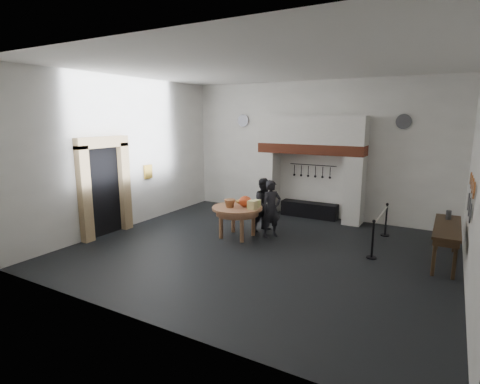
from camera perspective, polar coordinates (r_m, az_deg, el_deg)
The scene contains 39 objects.
floor at distance 9.66m, azimuth 3.05°, elevation -8.81°, with size 9.00×8.00×0.02m, color black.
ceiling at distance 9.15m, azimuth 3.37°, elevation 18.69°, with size 9.00×8.00×0.02m, color silver.
wall_back at distance 12.82m, azimuth 11.23°, elevation 6.32°, with size 9.00×0.02×4.50m, color white.
wall_front at distance 5.87m, azimuth -14.46°, elevation 0.39°, with size 9.00×0.02×4.50m, color white.
wall_left at distance 11.83m, azimuth -16.81°, elevation 5.64°, with size 0.02×8.00×4.50m, color white.
wall_right at distance 8.21m, azimuth 32.60°, elevation 2.01°, with size 0.02×8.00×4.50m, color white.
chimney_pier_left at distance 13.19m, azimuth 4.47°, elevation 1.49°, with size 0.55×0.70×2.15m, color silver.
chimney_pier_right at distance 12.26m, azimuth 17.04°, elevation 0.26°, with size 0.55×0.70×2.15m, color silver.
hearth_brick_band at distance 12.49m, azimuth 10.73°, elevation 6.48°, with size 3.50×0.72×0.32m, color #9E442B.
chimney_hood at distance 12.45m, azimuth 10.83°, elevation 9.28°, with size 3.50×0.70×0.90m, color silver.
iron_range at distance 12.89m, azimuth 10.49°, elevation -2.66°, with size 1.90×0.45×0.50m, color black.
utensil_rail at distance 12.80m, azimuth 11.03°, elevation 4.06°, with size 0.02×0.02×1.60m, color black.
door_recess at distance 11.28m, azimuth -20.07°, elevation 0.04°, with size 0.04×1.10×2.50m, color black.
door_jamb_near at distance 10.78m, azimuth -22.59°, elevation -0.38°, with size 0.22×0.30×2.60m, color tan.
door_jamb_far at distance 11.66m, azimuth -17.20°, elevation 0.83°, with size 0.22×0.30×2.60m, color tan.
door_lintel at distance 11.04m, azimuth -20.26°, elevation 7.14°, with size 0.22×1.70×0.30m, color tan.
wall_plaque at distance 12.43m, azimuth -13.83°, elevation 3.03°, with size 0.05×0.34×0.44m, color gold.
work_table at distance 10.43m, azimuth -0.41°, elevation -2.45°, with size 1.40×1.40×0.07m, color #B17553.
pumpkin at distance 10.37m, azimuth 0.82°, elevation -1.45°, with size 0.36×0.36×0.31m, color #EA4F21.
cheese_block_big at distance 10.11m, azimuth 1.90°, elevation -1.99°, with size 0.22×0.22×0.24m, color #F8E494.
cheese_block_small at distance 10.39m, azimuth 2.57°, elevation -1.75°, with size 0.18×0.18×0.20m, color #FDF797.
wicker_basket at distance 10.34m, azimuth -1.55°, elevation -1.75°, with size 0.32×0.32×0.22m, color #A4673C.
bread_loaf at distance 10.75m, azimuth 0.06°, elevation -1.49°, with size 0.31×0.18×0.13m, color #AD7D3D.
visitor_near at distance 10.51m, azimuth 4.81°, elevation -2.57°, with size 0.59×0.39×1.61m, color black.
visitor_far at distance 11.03m, azimuth 3.80°, elevation -1.96°, with size 0.77×0.60×1.59m, color black.
side_table at distance 9.79m, azimuth 29.06°, elevation -4.66°, with size 0.55×2.20×0.06m, color #372214.
pewter_jug at distance 10.34m, azimuth 29.19°, elevation -3.08°, with size 0.12×0.12×0.22m, color #4C4D51.
copper_pan_a at distance 8.45m, azimuth 32.06°, elevation 0.22°, with size 0.34×0.34×0.03m, color #C6662D.
copper_pan_b at distance 8.99m, azimuth 31.94°, elevation 0.80°, with size 0.32×0.32×0.03m, color #C6662D.
copper_pan_c at distance 9.54m, azimuth 31.83°, elevation 1.33°, with size 0.30×0.30×0.03m, color #C6662D.
copper_pan_d at distance 10.08m, azimuth 31.74°, elevation 1.79°, with size 0.28×0.28×0.03m, color #C6662D.
pewter_plate_left at distance 8.74m, azimuth 31.67°, elevation -2.78°, with size 0.40×0.40×0.03m, color #4C4C51.
pewter_plate_mid at distance 9.33m, azimuth 31.57°, elevation -1.97°, with size 0.40×0.40×0.03m, color #4C4C51.
pewter_plate_right at distance 9.92m, azimuth 31.48°, elevation -1.26°, with size 0.40×0.40×0.03m, color #4C4C51.
pewter_plate_back_left at distance 13.83m, azimuth 0.48°, elevation 10.82°, with size 0.44×0.44×0.03m, color #4C4C51.
pewter_plate_back_right at distance 12.16m, azimuth 23.67°, elevation 9.81°, with size 0.44×0.44×0.03m, color #4C4C51.
barrier_post_near at distance 9.51m, azimuth 19.56°, elevation -6.95°, with size 0.05×0.05×0.90m, color black.
barrier_post_far at distance 11.41m, azimuth 21.36°, elevation -4.06°, with size 0.05×0.05×0.90m, color black.
barrier_rope at distance 10.35m, azimuth 20.70°, elevation -3.25°, with size 0.04×0.04×2.00m, color white.
Camera 1 is at (4.03, -8.13, 3.33)m, focal length 28.00 mm.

